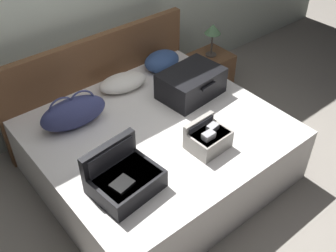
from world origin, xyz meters
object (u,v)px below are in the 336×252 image
Objects in this scene: hard_case_small at (208,138)px; pillow_near_headboard at (123,83)px; nightstand at (209,74)px; pillow_center_head at (162,61)px; bed at (158,150)px; hard_case_large at (191,83)px; table_lamp at (213,31)px; hard_case_medium at (124,179)px; duffel_bag at (74,113)px.

hard_case_small reaches higher than pillow_near_headboard.
pillow_near_headboard is 0.96× the size of nightstand.
pillow_near_headboard is 1.18× the size of pillow_center_head.
pillow_near_headboard is (-0.05, 1.13, -0.02)m from hard_case_small.
bed is 0.76m from pillow_near_headboard.
hard_case_large is 1.63× the size of table_lamp.
hard_case_medium is 0.87m from duffel_bag.
hard_case_medium is at bearing -137.96° from pillow_center_head.
hard_case_medium reaches higher than pillow_near_headboard.
hard_case_small is 1.61m from table_lamp.
hard_case_small is at bearing -53.10° from duffel_bag.
table_lamp is at bearing 27.36° from bed.
pillow_center_head reaches higher than pillow_near_headboard.
hard_case_large is at bearing -99.15° from pillow_center_head.
hard_case_medium is 1.36× the size of table_lamp.
hard_case_small is 0.87× the size of table_lamp.
bed is at bearing -166.50° from hard_case_large.
pillow_near_headboard is 1.21m from table_lamp.
table_lamp reaches higher than nightstand.
table_lamp is at bearing -0.02° from pillow_near_headboard.
pillow_center_head is (1.25, 1.13, -0.01)m from hard_case_medium.
hard_case_medium is 0.85× the size of duffel_bag.
duffel_bag is at bearing -173.70° from nightstand.
hard_case_large is 1.87× the size of hard_case_small.
hard_case_large is at bearing 20.29° from hard_case_medium.
pillow_near_headboard is at bearing 127.15° from hard_case_large.
table_lamp is at bearing 0.00° from nightstand.
hard_case_small is 0.55× the size of duffel_bag.
pillow_near_headboard is at bearing 90.01° from hard_case_small.
pillow_center_head is at bearing 65.36° from hard_case_small.
nightstand is (1.30, 0.67, -0.03)m from bed.
hard_case_large reaches higher than bed.
hard_case_large is (0.54, 0.18, 0.41)m from bed.
hard_case_large is 1.30m from hard_case_medium.
table_lamp is at bearing 22.91° from hard_case_medium.
pillow_center_head is at bearing 174.91° from nightstand.
duffel_bag reaches higher than bed.
pillow_near_headboard is (-0.44, 0.49, -0.06)m from hard_case_large.
hard_case_medium is at bearing -147.27° from bed.
duffel_bag is (-0.54, 0.47, 0.42)m from bed.
duffel_bag is 1.20× the size of nightstand.
pillow_near_headboard is 0.54m from pillow_center_head.
table_lamp is at bearing 27.93° from hard_case_large.
bed is 0.83m from hard_case_medium.
hard_case_medium reaches higher than pillow_center_head.
pillow_center_head reaches higher than nightstand.
bed is 3.37× the size of duffel_bag.
table_lamp is (0.67, -0.06, 0.15)m from pillow_center_head.
pillow_center_head is at bearing 12.61° from duffel_bag.
nightstand is at bearing 6.30° from duffel_bag.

